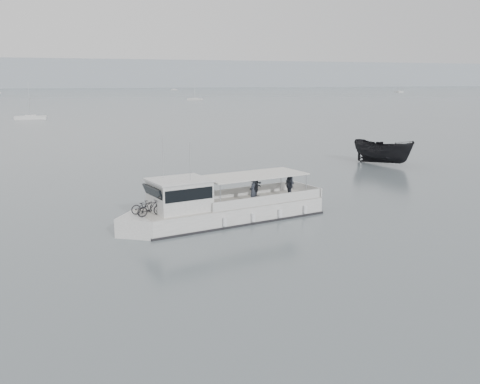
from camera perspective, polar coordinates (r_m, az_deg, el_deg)
name	(u,v)px	position (r m, az deg, el deg)	size (l,w,h in m)	color
ground	(137,221)	(30.80, -10.97, -3.03)	(1400.00, 1400.00, 0.00)	slate
headland	(42,74)	(589.48, -20.37, 11.74)	(1400.00, 90.00, 28.00)	#939EA8
tour_boat	(215,208)	(29.66, -2.68, -1.72)	(12.35, 5.00, 5.15)	white
dark_motorboat	(383,152)	(52.00, 15.00, 4.18)	(2.36, 6.27, 2.42)	black
moored_fleet	(15,99)	(234.56, -22.90, 9.12)	(418.15, 370.50, 10.24)	white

